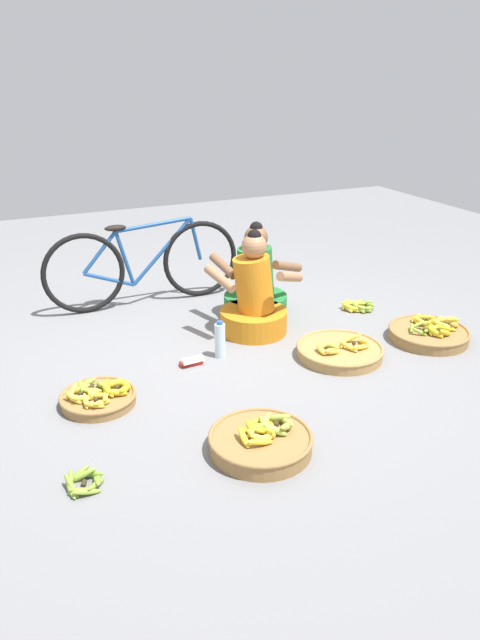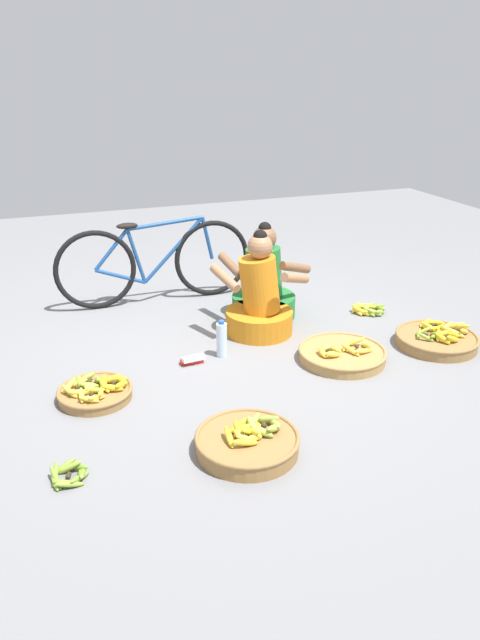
# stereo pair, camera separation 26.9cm
# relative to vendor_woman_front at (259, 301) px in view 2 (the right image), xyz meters

# --- Properties ---
(ground_plane) EXTENTS (10.00, 10.00, 0.00)m
(ground_plane) POSITION_rel_vendor_woman_front_xyz_m (-0.34, -0.30, -0.26)
(ground_plane) COLOR slate
(vendor_woman_front) EXTENTS (0.71, 0.55, 0.82)m
(vendor_woman_front) POSITION_rel_vendor_woman_front_xyz_m (0.00, 0.00, 0.00)
(vendor_woman_front) COLOR orange
(vendor_woman_front) RESTS_ON ground
(vendor_woman_behind) EXTENTS (0.68, 0.54, 0.79)m
(vendor_woman_behind) POSITION_rel_vendor_woman_front_xyz_m (0.16, 0.30, -0.01)
(vendor_woman_behind) COLOR #237233
(vendor_woman_behind) RESTS_ON ground
(bicycle_leaning) EXTENTS (1.70, 0.08, 0.73)m
(bicycle_leaning) POSITION_rel_vendor_woman_front_xyz_m (-0.59, 0.93, 0.10)
(bicycle_leaning) COLOR black
(bicycle_leaning) RESTS_ON ground
(banana_basket_back_right) EXTENTS (0.47, 0.47, 0.14)m
(banana_basket_back_right) POSITION_rel_vendor_woman_front_xyz_m (-1.34, -0.59, -0.21)
(banana_basket_back_right) COLOR olive
(banana_basket_back_right) RESTS_ON ground
(banana_basket_near_bicycle) EXTENTS (0.57, 0.57, 0.17)m
(banana_basket_near_bicycle) POSITION_rel_vendor_woman_front_xyz_m (-0.64, -1.44, -0.20)
(banana_basket_near_bicycle) COLOR olive
(banana_basket_near_bicycle) RESTS_ON ground
(banana_basket_near_vendor) EXTENTS (0.62, 0.62, 0.15)m
(banana_basket_near_vendor) POSITION_rel_vendor_woman_front_xyz_m (0.37, -0.65, -0.21)
(banana_basket_near_vendor) COLOR #A87F47
(banana_basket_near_vendor) RESTS_ON ground
(banana_basket_front_center) EXTENTS (0.60, 0.60, 0.16)m
(banana_basket_front_center) POSITION_rel_vendor_woman_front_xyz_m (1.15, -0.68, -0.21)
(banana_basket_front_center) COLOR olive
(banana_basket_front_center) RESTS_ON ground
(loose_bananas_mid_left) EXTENTS (0.21, 0.22, 0.09)m
(loose_bananas_mid_left) POSITION_rel_vendor_woman_front_xyz_m (-1.57, -1.36, -0.23)
(loose_bananas_mid_left) COLOR olive
(loose_bananas_mid_left) RESTS_ON ground
(loose_bananas_mid_right) EXTENTS (0.29, 0.27, 0.09)m
(loose_bananas_mid_right) POSITION_rel_vendor_woman_front_xyz_m (1.01, 0.05, -0.23)
(loose_bananas_mid_right) COLOR #8CAD38
(loose_bananas_mid_right) RESTS_ON ground
(water_bottle) EXTENTS (0.08, 0.08, 0.27)m
(water_bottle) POSITION_rel_vendor_woman_front_xyz_m (-0.41, -0.30, -0.13)
(water_bottle) COLOR silver
(water_bottle) RESTS_ON ground
(packet_carton_stack) EXTENTS (0.17, 0.08, 0.06)m
(packet_carton_stack) POSITION_rel_vendor_woman_front_xyz_m (-0.64, -0.34, -0.23)
(packet_carton_stack) COLOR red
(packet_carton_stack) RESTS_ON ground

